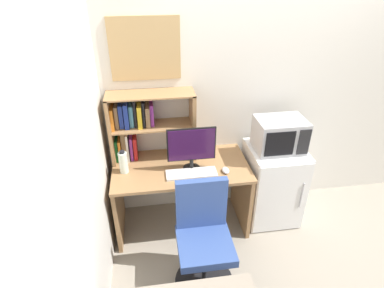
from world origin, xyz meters
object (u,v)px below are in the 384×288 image
(mini_fridge, at_px, (272,183))
(wall_corkboard, at_px, (145,49))
(microwave, at_px, (280,135))
(desk_chair, at_px, (204,243))
(keyboard, at_px, (192,174))
(hutch_bookshelf, at_px, (140,124))
(monitor, at_px, (192,147))
(computer_mouse, at_px, (226,170))
(water_bottle, at_px, (123,162))

(mini_fridge, distance_m, wall_corkboard, 1.82)
(microwave, xyz_separation_m, desk_chair, (-0.84, -0.69, -0.56))
(keyboard, bearing_deg, mini_fridge, 10.75)
(hutch_bookshelf, bearing_deg, monitor, -32.30)
(mini_fridge, bearing_deg, desk_chair, -140.74)
(hutch_bookshelf, relative_size, monitor, 1.80)
(keyboard, distance_m, wall_corkboard, 1.16)
(monitor, distance_m, desk_chair, 0.82)
(keyboard, bearing_deg, microwave, 10.94)
(computer_mouse, bearing_deg, desk_chair, -119.36)
(water_bottle, xyz_separation_m, microwave, (1.46, 0.04, 0.14))
(hutch_bookshelf, distance_m, computer_mouse, 0.90)
(desk_chair, bearing_deg, wall_corkboard, 109.63)
(hutch_bookshelf, distance_m, microwave, 1.31)
(wall_corkboard, bearing_deg, mini_fridge, -14.39)
(keyboard, xyz_separation_m, computer_mouse, (0.31, -0.01, 0.01))
(keyboard, relative_size, water_bottle, 2.05)
(keyboard, xyz_separation_m, desk_chair, (0.02, -0.52, -0.32))
(hutch_bookshelf, distance_m, water_bottle, 0.39)
(mini_fridge, bearing_deg, monitor, -174.74)
(keyboard, bearing_deg, monitor, 81.49)
(monitor, xyz_separation_m, wall_corkboard, (-0.35, 0.39, 0.78))
(mini_fridge, relative_size, desk_chair, 0.87)
(monitor, height_order, desk_chair, monitor)
(computer_mouse, height_order, water_bottle, water_bottle)
(keyboard, distance_m, mini_fridge, 0.94)
(keyboard, bearing_deg, water_bottle, 167.77)
(computer_mouse, distance_m, wall_corkboard, 1.28)
(microwave, bearing_deg, desk_chair, -140.62)
(hutch_bookshelf, xyz_separation_m, computer_mouse, (0.74, -0.37, -0.34))
(hutch_bookshelf, relative_size, keyboard, 1.72)
(keyboard, distance_m, water_bottle, 0.62)
(hutch_bookshelf, relative_size, mini_fridge, 0.96)
(computer_mouse, distance_m, water_bottle, 0.93)
(water_bottle, relative_size, desk_chair, 0.23)
(microwave, bearing_deg, keyboard, -169.06)
(keyboard, xyz_separation_m, wall_corkboard, (-0.33, 0.47, 1.01))
(desk_chair, bearing_deg, computer_mouse, 60.64)
(hutch_bookshelf, xyz_separation_m, desk_chair, (0.45, -0.89, -0.67))
(wall_corkboard, bearing_deg, computer_mouse, -36.48)
(desk_chair, xyz_separation_m, wall_corkboard, (-0.36, 1.00, 1.33))
(hutch_bookshelf, bearing_deg, mini_fridge, -8.82)
(water_bottle, bearing_deg, computer_mouse, -8.51)
(keyboard, bearing_deg, computer_mouse, -1.22)
(water_bottle, bearing_deg, wall_corkboard, 52.06)
(desk_chair, bearing_deg, microwave, 39.38)
(desk_chair, height_order, wall_corkboard, wall_corkboard)
(microwave, bearing_deg, hutch_bookshelf, 171.31)
(monitor, bearing_deg, microwave, 5.45)
(microwave, relative_size, wall_corkboard, 0.75)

